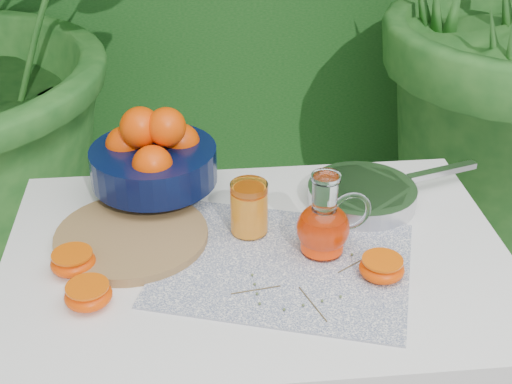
{
  "coord_description": "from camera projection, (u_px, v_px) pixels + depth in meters",
  "views": [
    {
      "loc": [
        -0.17,
        -1.04,
        1.58
      ],
      "look_at": [
        -0.05,
        0.12,
        0.88
      ],
      "focal_mm": 50.0,
      "sensor_mm": 36.0,
      "label": 1
    }
  ],
  "objects": [
    {
      "name": "white_table",
      "position": [
        257.0,
        286.0,
        1.45
      ],
      "size": [
        1.0,
        0.7,
        0.75
      ],
      "color": "white",
      "rests_on": "ground"
    },
    {
      "name": "placemat",
      "position": [
        283.0,
        264.0,
        1.38
      ],
      "size": [
        0.57,
        0.5,
        0.0
      ],
      "primitive_type": "cube",
      "rotation": [
        0.0,
        0.0,
        -0.31
      ],
      "color": "#0E1F4F",
      "rests_on": "white_table"
    },
    {
      "name": "juice_pitcher",
      "position": [
        324.0,
        225.0,
        1.38
      ],
      "size": [
        0.15,
        0.11,
        0.17
      ],
      "color": "white",
      "rests_on": "white_table"
    },
    {
      "name": "saute_pan",
      "position": [
        363.0,
        194.0,
        1.56
      ],
      "size": [
        0.44,
        0.3,
        0.04
      ],
      "color": "silver",
      "rests_on": "white_table"
    },
    {
      "name": "juice_tumbler",
      "position": [
        249.0,
        209.0,
        1.44
      ],
      "size": [
        0.1,
        0.1,
        0.11
      ],
      "color": "white",
      "rests_on": "white_table"
    },
    {
      "name": "orange_halves",
      "position": [
        182.0,
        274.0,
        1.32
      ],
      "size": [
        0.68,
        0.2,
        0.04
      ],
      "color": "#FF3B02",
      "rests_on": "white_table"
    },
    {
      "name": "fruit_bowl",
      "position": [
        154.0,
        156.0,
        1.55
      ],
      "size": [
        0.28,
        0.28,
        0.22
      ],
      "color": "black",
      "rests_on": "white_table"
    },
    {
      "name": "thyme_sprigs",
      "position": [
        313.0,
        283.0,
        1.32
      ],
      "size": [
        0.31,
        0.23,
        0.01
      ],
      "color": "#4E3F23",
      "rests_on": "white_table"
    },
    {
      "name": "cutting_board",
      "position": [
        132.0,
        237.0,
        1.44
      ],
      "size": [
        0.31,
        0.31,
        0.02
      ],
      "primitive_type": "cylinder",
      "rotation": [
        0.0,
        0.0,
        0.01
      ],
      "color": "olive",
      "rests_on": "white_table"
    }
  ]
}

